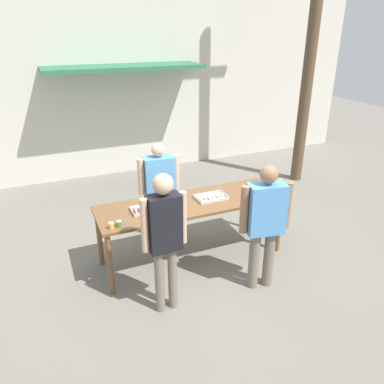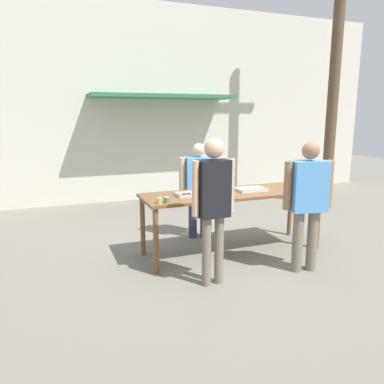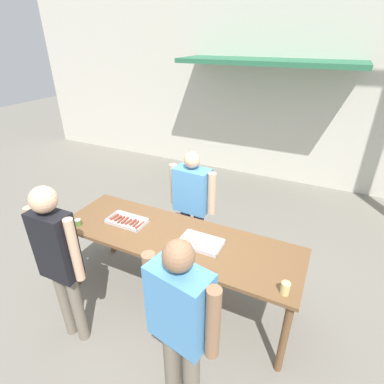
{
  "view_description": "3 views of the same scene",
  "coord_description": "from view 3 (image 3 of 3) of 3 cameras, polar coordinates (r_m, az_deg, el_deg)",
  "views": [
    {
      "loc": [
        -1.87,
        -4.34,
        3.15
      ],
      "look_at": [
        0.0,
        0.0,
        1.06
      ],
      "focal_mm": 35.0,
      "sensor_mm": 36.0,
      "label": 1
    },
    {
      "loc": [
        -2.47,
        -4.74,
        2.02
      ],
      "look_at": [
        -0.64,
        -0.01,
        0.96
      ],
      "focal_mm": 35.0,
      "sensor_mm": 36.0,
      "label": 2
    },
    {
      "loc": [
        1.29,
        -2.27,
        2.83
      ],
      "look_at": [
        -0.21,
        0.81,
        1.01
      ],
      "focal_mm": 28.0,
      "sensor_mm": 36.0,
      "label": 3
    }
  ],
  "objects": [
    {
      "name": "person_customer_with_cup",
      "position": [
        2.37,
        -2.28,
        -22.88
      ],
      "size": [
        0.65,
        0.33,
        1.69
      ],
      "rotation": [
        0.0,
        0.0,
        2.96
      ],
      "color": "#756B5B",
      "rests_on": "ground"
    },
    {
      "name": "food_tray_sausages",
      "position": [
        3.54,
        -12.3,
        -5.47
      ],
      "size": [
        0.45,
        0.25,
        0.04
      ],
      "color": "silver",
      "rests_on": "serving_table"
    },
    {
      "name": "food_tray_buns",
      "position": [
        3.12,
        1.67,
        -9.62
      ],
      "size": [
        0.44,
        0.28,
        0.06
      ],
      "color": "silver",
      "rests_on": "serving_table"
    },
    {
      "name": "condiment_jar_mustard",
      "position": [
        3.69,
        -22.02,
        -5.1
      ],
      "size": [
        0.07,
        0.07,
        0.08
      ],
      "color": "gold",
      "rests_on": "serving_table"
    },
    {
      "name": "serving_table",
      "position": [
        3.3,
        -2.98,
        -9.79
      ],
      "size": [
        2.66,
        0.84,
        0.91
      ],
      "color": "brown",
      "rests_on": "ground"
    },
    {
      "name": "building_facade_back",
      "position": [
        6.41,
        15.32,
        21.87
      ],
      "size": [
        12.0,
        1.11,
        4.5
      ],
      "color": "beige",
      "rests_on": "ground"
    },
    {
      "name": "ground_plane",
      "position": [
        3.85,
        -2.67,
        -19.43
      ],
      "size": [
        24.0,
        24.0,
        0.0
      ],
      "primitive_type": "plane",
      "color": "slate"
    },
    {
      "name": "beer_cup",
      "position": [
        2.72,
        17.34,
        -17.1
      ],
      "size": [
        0.08,
        0.08,
        0.11
      ],
      "color": "#DBC67A",
      "rests_on": "serving_table"
    },
    {
      "name": "condiment_jar_ketchup",
      "position": [
        3.63,
        -20.87,
        -5.44
      ],
      "size": [
        0.07,
        0.07,
        0.08
      ],
      "color": "#567A38",
      "rests_on": "serving_table"
    },
    {
      "name": "person_server_behind_table",
      "position": [
        3.93,
        0.0,
        -1.29
      ],
      "size": [
        0.66,
        0.28,
        1.56
      ],
      "rotation": [
        0.0,
        0.0,
        -0.06
      ],
      "color": "#333851",
      "rests_on": "ground"
    },
    {
      "name": "person_customer_holding_hotdog",
      "position": [
        3.01,
        -24.17,
        -10.88
      ],
      "size": [
        0.53,
        0.23,
        1.76
      ],
      "rotation": [
        0.0,
        0.0,
        3.17
      ],
      "color": "#756B5B",
      "rests_on": "ground"
    }
  ]
}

